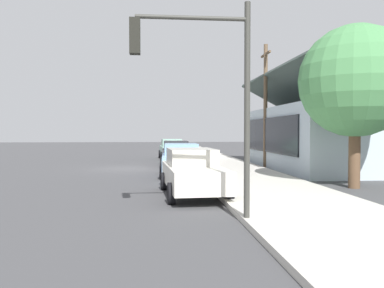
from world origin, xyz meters
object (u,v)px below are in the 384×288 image
car_seafoam (172,149)px  car_skyblue (181,159)px  car_charcoal (176,153)px  utility_pole_wooden (265,103)px  car_ivory (193,172)px  traffic_light_main (202,75)px  fire_hydrant_red (202,161)px  shade_tree (355,82)px

car_seafoam → car_skyblue: size_ratio=1.05×
car_charcoal → utility_pole_wooden: bearing=73.6°
car_charcoal → car_skyblue: (5.76, -0.04, -0.00)m
car_ivory → traffic_light_main: bearing=-5.6°
car_ivory → utility_pole_wooden: utility_pole_wooden is taller
traffic_light_main → fire_hydrant_red: bearing=173.0°
car_seafoam → shade_tree: size_ratio=0.75×
car_skyblue → fire_hydrant_red: bearing=157.9°
fire_hydrant_red → shade_tree: bearing=31.1°
car_seafoam → car_ivory: size_ratio=0.98×
car_charcoal → utility_pole_wooden: (1.72, 5.39, 3.11)m
car_seafoam → utility_pole_wooden: bearing=31.9°
car_seafoam → shade_tree: (16.92, 6.32, 3.30)m
traffic_light_main → utility_pole_wooden: size_ratio=0.69×
car_seafoam → traffic_light_main: (22.33, -0.28, 2.68)m
car_charcoal → shade_tree: (10.72, 6.32, 3.30)m
car_charcoal → utility_pole_wooden: size_ratio=0.65×
car_skyblue → fire_hydrant_red: 3.53m
car_ivory → utility_pole_wooden: bearing=148.6°
car_seafoam → fire_hydrant_red: size_ratio=6.64×
fire_hydrant_red → traffic_light_main: bearing=-7.0°
shade_tree → utility_pole_wooden: (-9.00, -0.93, -0.19)m
car_seafoam → car_skyblue: same height
car_seafoam → fire_hydrant_red: 8.87m
car_ivory → shade_tree: shade_tree is taller
utility_pole_wooden → traffic_light_main: bearing=-21.5°
shade_tree → fire_hydrant_red: bearing=-148.9°
shade_tree → fire_hydrant_red: (-8.17, -4.93, -3.62)m
utility_pole_wooden → fire_hydrant_red: 5.33m
car_charcoal → shade_tree: 12.87m
utility_pole_wooden → fire_hydrant_red: (0.83, -4.00, -3.43)m
car_seafoam → car_ivory: (17.99, -0.07, 0.00)m
car_charcoal → car_skyblue: bearing=0.8°
utility_pole_wooden → shade_tree: bearing=5.9°
car_ivory → utility_pole_wooden: (-10.07, 5.46, 3.11)m
car_ivory → utility_pole_wooden: 11.87m
car_ivory → traffic_light_main: size_ratio=0.93×
car_seafoam → car_charcoal: same height
car_ivory → shade_tree: bearing=96.5°
car_seafoam → utility_pole_wooden: size_ratio=0.63×
car_seafoam → shade_tree: 18.36m
car_seafoam → utility_pole_wooden: 10.08m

